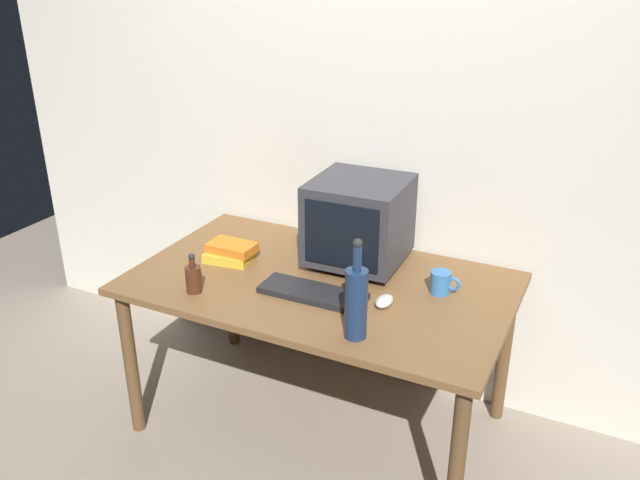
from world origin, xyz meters
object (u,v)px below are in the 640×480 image
crt_monitor (359,221)px  keyboard (313,293)px  bottle_tall (356,301)px  bottle_short (193,278)px  computer_mouse (384,301)px  mug (441,282)px  book_stack (231,252)px

crt_monitor → keyboard: bearing=-96.9°
bottle_tall → bottle_short: 0.70m
computer_mouse → mug: bearing=51.4°
keyboard → book_stack: 0.48m
bottle_tall → mug: bearing=68.2°
computer_mouse → mug: mug is taller
bottle_short → book_stack: bottle_short is taller
computer_mouse → keyboard: bearing=-167.9°
crt_monitor → keyboard: size_ratio=0.95×
bottle_tall → book_stack: bearing=155.6°
bottle_tall → bottle_short: bearing=178.1°
bottle_tall → mug: (0.17, 0.44, -0.10)m
book_stack → bottle_tall: bearing=-24.4°
book_stack → mug: bearing=7.0°
computer_mouse → book_stack: (-0.74, 0.08, 0.02)m
mug → crt_monitor: bearing=165.0°
bottle_short → computer_mouse: bearing=17.5°
crt_monitor → bottle_tall: (0.22, -0.54, -0.05)m
keyboard → book_stack: book_stack is taller
crt_monitor → computer_mouse: bearing=-51.9°
mug → keyboard: bearing=-151.2°
bottle_short → mug: 0.96m
bottle_tall → book_stack: (-0.72, 0.33, -0.10)m
crt_monitor → book_stack: 0.57m
bottle_short → book_stack: 0.31m
keyboard → mug: (0.44, 0.24, 0.03)m
bottle_short → book_stack: bearing=95.2°
crt_monitor → keyboard: (-0.04, -0.35, -0.18)m
bottle_tall → keyboard: bearing=143.2°
crt_monitor → bottle_short: 0.72m
crt_monitor → bottle_short: bearing=-132.4°
bottle_short → mug: size_ratio=1.38×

